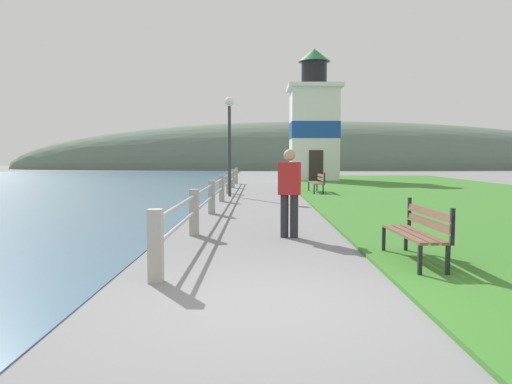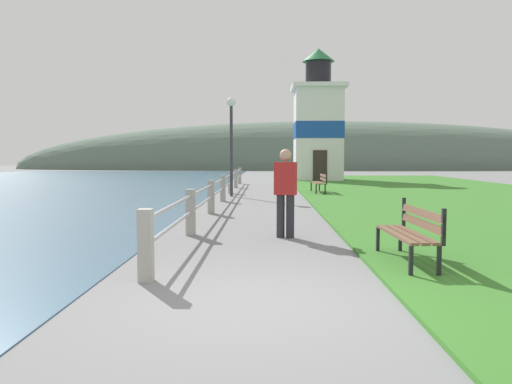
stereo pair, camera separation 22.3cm
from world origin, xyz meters
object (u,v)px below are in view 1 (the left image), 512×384
(lamp_post, at_px, (229,128))
(park_bench_midway, at_px, (318,181))
(lighthouse, at_px, (314,126))
(park_bench_near, at_px, (419,229))
(person_strolling, at_px, (289,190))

(lamp_post, bearing_deg, park_bench_midway, 21.06)
(lighthouse, height_order, lamp_post, lighthouse)
(park_bench_near, relative_size, park_bench_midway, 0.90)
(park_bench_near, distance_m, park_bench_midway, 14.17)
(park_bench_near, distance_m, lighthouse, 26.14)
(park_bench_near, height_order, park_bench_midway, same)
(person_strolling, bearing_deg, lamp_post, 21.16)
(park_bench_near, xyz_separation_m, park_bench_midway, (0.18, 14.17, 0.00))
(park_bench_near, xyz_separation_m, lighthouse, (1.27, 25.92, 3.11))
(park_bench_midway, bearing_deg, lighthouse, -96.35)
(park_bench_near, relative_size, lighthouse, 0.20)
(person_strolling, xyz_separation_m, lamp_post, (-1.78, 10.23, 1.78))
(park_bench_midway, distance_m, lighthouse, 12.20)
(park_bench_near, height_order, person_strolling, person_strolling)
(lighthouse, distance_m, person_strolling, 23.76)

